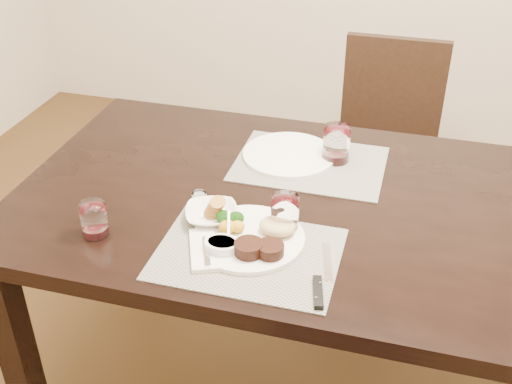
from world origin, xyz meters
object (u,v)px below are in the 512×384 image
(dinner_plate, at_px, (253,237))
(cracker_bowl, at_px, (211,214))
(chair_far, at_px, (386,138))
(far_plate, at_px, (289,155))
(steak_knife, at_px, (320,284))
(wine_glass_near, at_px, (285,216))

(dinner_plate, bearing_deg, cracker_bowl, 174.03)
(chair_far, xyz_separation_m, far_plate, (-0.26, -0.71, 0.26))
(cracker_bowl, bearing_deg, steak_knife, -29.58)
(dinner_plate, relative_size, cracker_bowl, 1.64)
(far_plate, bearing_deg, dinner_plate, -88.38)
(cracker_bowl, xyz_separation_m, far_plate, (0.12, 0.40, -0.01))
(dinner_plate, bearing_deg, steak_knife, -12.65)
(steak_knife, relative_size, wine_glass_near, 2.48)
(chair_far, xyz_separation_m, steak_knife, (-0.05, -1.30, 0.26))
(chair_far, bearing_deg, wine_glass_near, -99.51)
(chair_far, distance_m, wine_glass_near, 1.15)
(chair_far, bearing_deg, dinner_plate, -102.03)
(chair_far, bearing_deg, steak_knife, -92.17)
(wine_glass_near, xyz_separation_m, far_plate, (-0.08, 0.39, -0.04))
(dinner_plate, xyz_separation_m, far_plate, (-0.01, 0.46, -0.01))
(steak_knife, height_order, far_plate, same)
(chair_far, relative_size, far_plate, 3.06)
(wine_glass_near, bearing_deg, steak_knife, -55.77)
(chair_far, relative_size, dinner_plate, 3.07)
(dinner_plate, height_order, wine_glass_near, wine_glass_near)
(chair_far, distance_m, dinner_plate, 1.23)
(wine_glass_near, distance_m, far_plate, 0.40)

